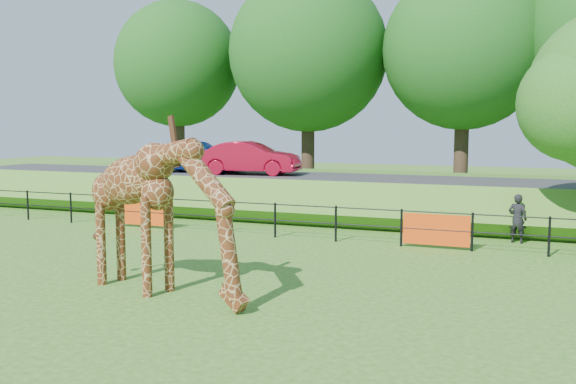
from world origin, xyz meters
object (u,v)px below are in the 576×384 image
car_blue (197,155)px  car_red (250,158)px  giraffe (162,217)px  visitor (517,218)px

car_blue → car_red: car_blue is taller
car_red → giraffe: bearing=-169.0°
giraffe → car_blue: (-7.02, 13.74, 0.50)m
giraffe → car_red: bearing=124.4°
giraffe → visitor: (6.64, 8.97, -0.92)m
visitor → giraffe: bearing=65.5°
car_red → visitor: bearing=-118.5°
giraffe → car_blue: 15.44m
car_blue → visitor: size_ratio=2.92×
car_blue → car_red: size_ratio=1.02×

